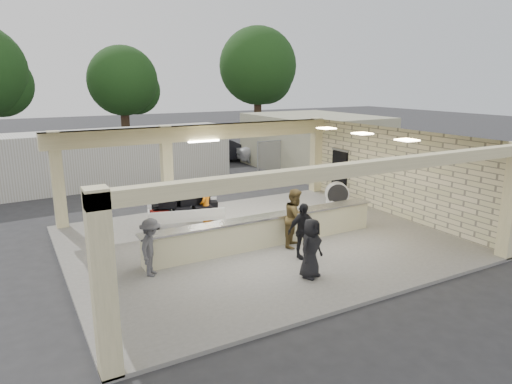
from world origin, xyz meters
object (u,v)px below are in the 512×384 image
passenger_a (295,218)px  passenger_d (311,248)px  luggage_cart (184,209)px  passenger_c (151,247)px  car_white_a (274,150)px  car_white_b (311,145)px  car_dark (224,150)px  drum_fan (337,194)px  container_white (106,158)px  baggage_counter (267,230)px  passenger_b (302,231)px  baggage_handler (206,207)px

passenger_a → passenger_d: bearing=-156.2°
luggage_cart → passenger_c: (-2.10, -3.15, 0.01)m
passenger_d → car_white_a: size_ratio=0.32×
passenger_c → car_white_b: 22.33m
car_white_a → car_dark: (-3.08, 1.28, 0.05)m
car_white_b → car_white_a: bearing=115.6°
drum_fan → car_white_a: (3.91, 11.50, 0.06)m
passenger_c → container_white: container_white is taller
baggage_counter → container_white: (-2.53, 11.85, 0.81)m
passenger_d → baggage_counter: bearing=65.7°
baggage_counter → passenger_b: size_ratio=4.89×
passenger_d → car_white_b: bearing=34.2°
luggage_cart → passenger_c: size_ratio=1.75×
car_dark → passenger_b: bearing=167.0°
car_white_a → container_white: container_white is taller
baggage_counter → passenger_a: 1.01m
luggage_cart → passenger_a: size_ratio=1.50×
passenger_c → car_white_a: bearing=-4.8°
luggage_cart → passenger_b: passenger_b is taller
car_white_a → car_dark: car_dark is taller
luggage_cart → drum_fan: 6.60m
car_white_b → passenger_a: bearing=155.2°
passenger_b → container_white: bearing=103.6°
baggage_counter → passenger_a: (0.76, -0.50, 0.45)m
baggage_counter → passenger_d: passenger_d is taller
baggage_handler → car_white_b: 18.41m
drum_fan → passenger_c: size_ratio=0.67×
luggage_cart → baggage_handler: baggage_handler is taller
car_white_b → baggage_counter: bearing=152.5°
luggage_cart → passenger_c: bearing=-110.2°
car_white_a → container_white: bearing=109.1°
baggage_counter → car_white_a: size_ratio=1.60×
baggage_counter → passenger_c: (-3.89, -0.50, 0.31)m
drum_fan → baggage_handler: 5.93m
baggage_counter → car_dark: bearing=69.7°
car_white_b → car_dark: 6.76m
passenger_a → car_dark: passenger_a is taller
passenger_a → drum_fan: bearing=-6.4°
passenger_c → passenger_d: (3.68, -2.17, 0.02)m
car_white_a → car_white_b: 3.77m
baggage_counter → container_white: 12.14m
car_white_b → passenger_d: bearing=156.6°
passenger_b → container_white: 13.60m
passenger_a → passenger_b: size_ratio=1.11×
car_white_b → container_white: container_white is taller
baggage_handler → passenger_a: passenger_a is taller
passenger_d → car_white_b: size_ratio=0.37×
baggage_counter → luggage_cart: size_ratio=2.93×
baggage_handler → passenger_a: size_ratio=0.93×
baggage_handler → car_white_a: bearing=-177.2°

